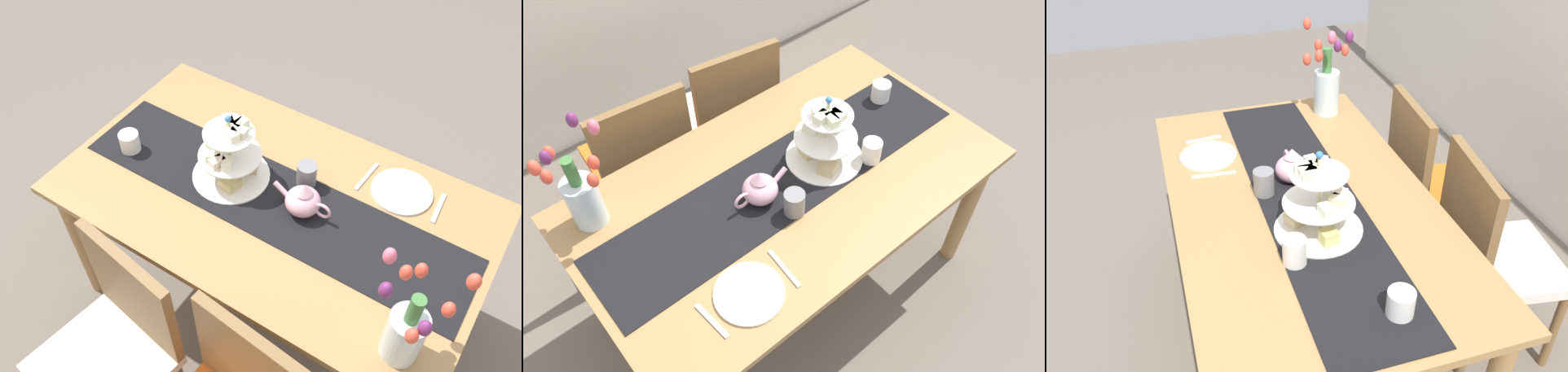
# 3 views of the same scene
# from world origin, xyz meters

# --- Properties ---
(ground_plane) EXTENTS (8.00, 8.00, 0.00)m
(ground_plane) POSITION_xyz_m (0.00, 0.00, 0.00)
(ground_plane) COLOR #6B6056
(dining_table) EXTENTS (1.60, 0.93, 0.75)m
(dining_table) POSITION_xyz_m (0.00, 0.00, 0.64)
(dining_table) COLOR #A37747
(dining_table) RESTS_ON ground_plane
(chair_right) EXTENTS (0.48, 0.48, 0.91)m
(chair_right) POSITION_xyz_m (0.22, 0.69, 0.50)
(chair_right) COLOR brown
(chair_right) RESTS_ON ground_plane
(table_runner) EXTENTS (1.54, 0.35, 0.00)m
(table_runner) POSITION_xyz_m (0.00, 0.02, 0.75)
(table_runner) COLOR black
(table_runner) RESTS_ON dining_table
(tiered_cake_stand) EXTENTS (0.30, 0.30, 0.30)m
(tiered_cake_stand) POSITION_xyz_m (0.19, 0.00, 0.85)
(tiered_cake_stand) COLOR beige
(tiered_cake_stand) RESTS_ON table_runner
(teapot) EXTENTS (0.24, 0.13, 0.14)m
(teapot) POSITION_xyz_m (-0.12, 0.00, 0.81)
(teapot) COLOR #E5A8BC
(teapot) RESTS_ON table_runner
(tulip_vase) EXTENTS (0.24, 0.23, 0.42)m
(tulip_vase) POSITION_xyz_m (-0.64, 0.31, 0.89)
(tulip_vase) COLOR silver
(tulip_vase) RESTS_ON dining_table
(cream_jug) EXTENTS (0.08, 0.08, 0.08)m
(cream_jug) POSITION_xyz_m (0.61, 0.10, 0.79)
(cream_jug) COLOR white
(cream_jug) RESTS_ON dining_table
(dinner_plate_left) EXTENTS (0.23, 0.23, 0.01)m
(dinner_plate_left) POSITION_xyz_m (-0.39, -0.28, 0.75)
(dinner_plate_left) COLOR white
(dinner_plate_left) RESTS_ON dining_table
(fork_left) EXTENTS (0.03, 0.15, 0.01)m
(fork_left) POSITION_xyz_m (-0.54, -0.28, 0.75)
(fork_left) COLOR silver
(fork_left) RESTS_ON dining_table
(knife_left) EXTENTS (0.03, 0.17, 0.01)m
(knife_left) POSITION_xyz_m (-0.25, -0.28, 0.75)
(knife_left) COLOR silver
(knife_left) RESTS_ON dining_table
(mug_grey) EXTENTS (0.08, 0.08, 0.09)m
(mug_grey) POSITION_xyz_m (-0.07, -0.12, 0.80)
(mug_grey) COLOR slate
(mug_grey) RESTS_ON table_runner
(mug_white_text) EXTENTS (0.08, 0.08, 0.09)m
(mug_white_text) POSITION_xyz_m (0.32, -0.12, 0.79)
(mug_white_text) COLOR white
(mug_white_text) RESTS_ON dining_table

